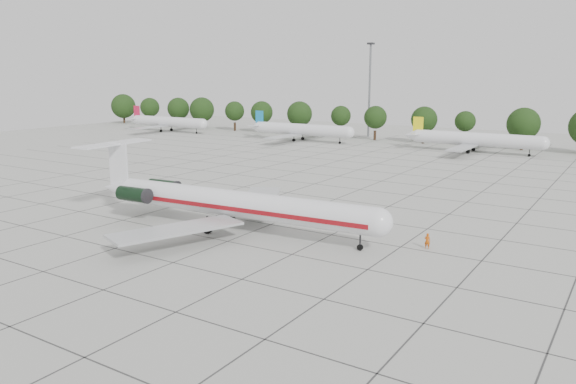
% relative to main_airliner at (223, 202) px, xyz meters
% --- Properties ---
extents(ground, '(260.00, 260.00, 0.00)m').
position_rel_main_airliner_xyz_m(ground, '(3.34, 4.43, -3.15)').
color(ground, '#B2B2AB').
rests_on(ground, ground).
extents(apron_joints, '(170.00, 170.00, 0.02)m').
position_rel_main_airliner_xyz_m(apron_joints, '(3.34, 19.43, -3.14)').
color(apron_joints, '#383838').
rests_on(apron_joints, ground).
extents(main_airliner, '(38.03, 29.82, 8.91)m').
position_rel_main_airliner_xyz_m(main_airliner, '(0.00, 0.00, 0.00)').
color(main_airliner, silver).
rests_on(main_airliner, ground).
extents(ground_crew, '(0.63, 0.45, 1.62)m').
position_rel_main_airliner_xyz_m(ground_crew, '(21.76, 5.29, -2.34)').
color(ground_crew, '#C64E0B').
rests_on(ground_crew, ground).
extents(bg_airliner_a, '(28.24, 27.20, 7.40)m').
position_rel_main_airliner_xyz_m(bg_airliner_a, '(-83.41, 76.02, -0.24)').
color(bg_airliner_a, silver).
rests_on(bg_airliner_a, ground).
extents(bg_airliner_b, '(28.24, 27.20, 7.40)m').
position_rel_main_airliner_xyz_m(bg_airliner_b, '(-36.95, 77.18, -0.24)').
color(bg_airliner_b, silver).
rests_on(bg_airliner_b, ground).
extents(bg_airliner_c, '(28.24, 27.20, 7.40)m').
position_rel_main_airliner_xyz_m(bg_airliner_c, '(7.11, 79.07, -0.24)').
color(bg_airliner_c, silver).
rests_on(bg_airliner_c, ground).
extents(tree_line, '(249.86, 8.44, 10.22)m').
position_rel_main_airliner_xyz_m(tree_line, '(-8.34, 89.43, 2.83)').
color(tree_line, '#332114').
rests_on(tree_line, ground).
extents(floodlight_mast, '(1.60, 1.60, 25.45)m').
position_rel_main_airliner_xyz_m(floodlight_mast, '(-26.66, 96.43, 11.13)').
color(floodlight_mast, slate).
rests_on(floodlight_mast, ground).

